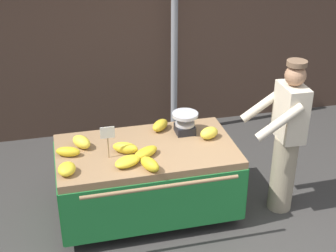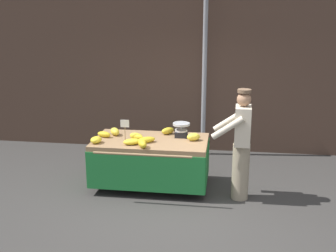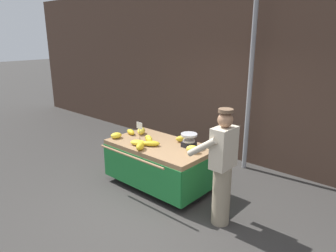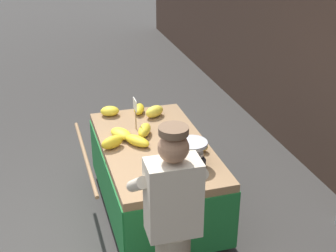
% 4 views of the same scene
% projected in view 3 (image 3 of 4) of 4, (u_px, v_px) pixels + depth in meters
% --- Properties ---
extents(ground_plane, '(60.00, 60.00, 0.00)m').
position_uv_depth(ground_plane, '(154.00, 215.00, 4.74)').
color(ground_plane, '#383533').
extents(back_wall, '(16.00, 0.24, 3.72)m').
position_uv_depth(back_wall, '(253.00, 75.00, 6.29)').
color(back_wall, '#473328').
rests_on(back_wall, ground).
extents(street_pole, '(0.09, 0.09, 3.37)m').
position_uv_depth(street_pole, '(250.00, 87.00, 5.97)').
color(street_pole, gray).
rests_on(street_pole, ground).
extents(banana_cart, '(1.85, 1.24, 0.81)m').
position_uv_depth(banana_cart, '(160.00, 155.00, 5.49)').
color(banana_cart, '#93704C').
rests_on(banana_cart, ground).
extents(weighing_scale, '(0.28, 0.28, 0.24)m').
position_uv_depth(weighing_scale, '(189.00, 140.00, 5.26)').
color(weighing_scale, black).
rests_on(weighing_scale, banana_cart).
extents(price_sign, '(0.14, 0.01, 0.34)m').
position_uv_depth(price_sign, '(139.00, 127.00, 5.54)').
color(price_sign, '#997A51').
rests_on(price_sign, banana_cart).
extents(banana_bunch_0, '(0.29, 0.22, 0.12)m').
position_uv_depth(banana_bunch_0, '(149.00, 139.00, 5.52)').
color(banana_bunch_0, yellow).
rests_on(banana_bunch_0, banana_cart).
extents(banana_bunch_1, '(0.24, 0.28, 0.12)m').
position_uv_depth(banana_bunch_1, '(141.00, 131.00, 5.94)').
color(banana_bunch_1, yellow).
rests_on(banana_bunch_1, banana_cart).
extents(banana_bunch_2, '(0.31, 0.26, 0.09)m').
position_uv_depth(banana_bunch_2, '(138.00, 143.00, 5.36)').
color(banana_bunch_2, yellow).
rests_on(banana_bunch_2, banana_cart).
extents(banana_bunch_3, '(0.27, 0.18, 0.10)m').
position_uv_depth(banana_bunch_3, '(131.00, 132.00, 5.93)').
color(banana_bunch_3, gold).
rests_on(banana_bunch_3, banana_cart).
extents(banana_bunch_4, '(0.21, 0.27, 0.12)m').
position_uv_depth(banana_bunch_4, '(140.00, 146.00, 5.14)').
color(banana_bunch_4, gold).
rests_on(banana_bunch_4, banana_cart).
extents(banana_bunch_5, '(0.26, 0.22, 0.12)m').
position_uv_depth(banana_bunch_5, '(193.00, 149.00, 5.01)').
color(banana_bunch_5, yellow).
rests_on(banana_bunch_5, banana_cart).
extents(banana_bunch_6, '(0.20, 0.24, 0.11)m').
position_uv_depth(banana_bunch_6, '(116.00, 135.00, 5.71)').
color(banana_bunch_6, yellow).
rests_on(banana_bunch_6, banana_cart).
extents(banana_bunch_7, '(0.26, 0.26, 0.11)m').
position_uv_depth(banana_bunch_7, '(183.00, 139.00, 5.52)').
color(banana_bunch_7, gold).
rests_on(banana_bunch_7, banana_cart).
extents(banana_bunch_8, '(0.32, 0.28, 0.09)m').
position_uv_depth(banana_bunch_8, '(151.00, 143.00, 5.32)').
color(banana_bunch_8, gold).
rests_on(banana_bunch_8, banana_cart).
extents(vendor_person, '(0.59, 0.52, 1.71)m').
position_uv_depth(vendor_person, '(222.00, 167.00, 4.32)').
color(vendor_person, gray).
rests_on(vendor_person, ground).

